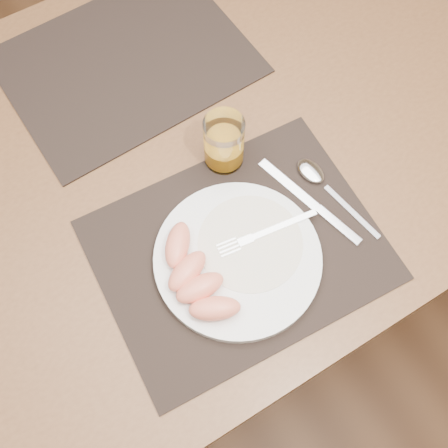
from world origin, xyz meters
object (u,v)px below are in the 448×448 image
fork (259,235)px  knife (317,208)px  juice_glass (224,144)px  placemat_far (126,62)px  table (184,171)px  plate (238,259)px  placemat_near (238,250)px  spoon (317,177)px

fork → knife: 0.12m
fork → juice_glass: juice_glass is taller
placemat_far → juice_glass: 0.29m
table → plate: plate is taller
table → fork: size_ratio=7.99×
fork → placemat_near: bearing=176.6°
plate → knife: (0.16, 0.01, -0.01)m
placemat_far → knife: (0.13, -0.45, 0.00)m
placemat_far → fork: (0.02, -0.44, 0.02)m
table → juice_glass: 0.16m
placemat_near → plate: bearing=-126.5°
plate → spoon: size_ratio=1.41×
knife → juice_glass: (-0.08, 0.17, 0.04)m
juice_glass → table: bearing=131.3°
plate → spoon: 0.20m
placemat_far → juice_glass: (0.05, -0.28, 0.05)m
knife → placemat_near: bearing=177.3°
plate → fork: size_ratio=1.54×
placemat_near → plate: (-0.01, -0.02, 0.01)m
table → knife: knife is taller
placemat_far → spoon: spoon is taller
table → juice_glass: juice_glass is taller
juice_glass → placemat_near: bearing=-113.5°
placemat_far → spoon: 0.43m
table → knife: bearing=-59.2°
table → placemat_near: bearing=-94.3°
placemat_near → plate: plate is taller
plate → juice_glass: juice_glass is taller
knife → juice_glass: 0.19m
plate → spoon: plate is taller
placemat_near → knife: knife is taller
placemat_near → spoon: bearing=12.7°
spoon → juice_glass: juice_glass is taller
fork → plate: bearing=-164.6°
fork → knife: size_ratio=0.81×
fork → table: bearing=95.4°
plate → table: bearing=83.2°
plate → fork: bearing=15.4°
fork → spoon: (0.15, 0.04, -0.01)m
placemat_far → knife: 0.47m
placemat_far → spoon: (0.16, -0.40, 0.01)m
knife → juice_glass: size_ratio=2.09×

